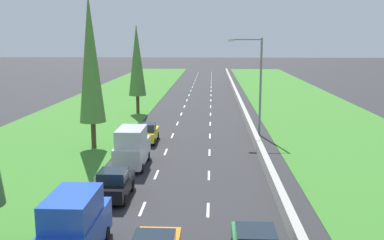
# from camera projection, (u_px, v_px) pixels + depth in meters

# --- Properties ---
(ground_plane) EXTENTS (300.00, 300.00, 0.00)m
(ground_plane) POSITION_uv_depth(u_px,v_px,m) (198.00, 103.00, 61.80)
(ground_plane) COLOR #28282B
(ground_plane) RESTS_ON ground
(grass_verge_left) EXTENTS (14.00, 140.00, 0.04)m
(grass_verge_left) POSITION_uv_depth(u_px,v_px,m) (109.00, 103.00, 62.36)
(grass_verge_left) COLOR #387528
(grass_verge_left) RESTS_ON ground
(grass_verge_right) EXTENTS (14.00, 140.00, 0.04)m
(grass_verge_right) POSITION_uv_depth(u_px,v_px,m) (302.00, 104.00, 61.16)
(grass_verge_right) COLOR #387528
(grass_verge_right) RESTS_ON ground
(median_barrier) EXTENTS (0.44, 120.00, 0.85)m
(median_barrier) POSITION_uv_depth(u_px,v_px,m) (239.00, 101.00, 61.47)
(median_barrier) COLOR #9E9B93
(median_barrier) RESTS_ON ground
(lane_markings) EXTENTS (3.64, 116.00, 0.01)m
(lane_markings) POSITION_uv_depth(u_px,v_px,m) (198.00, 103.00, 61.80)
(lane_markings) COLOR white
(lane_markings) RESTS_ON ground
(blue_van_left_lane) EXTENTS (1.96, 4.90, 2.82)m
(blue_van_left_lane) POSITION_uv_depth(u_px,v_px,m) (75.00, 226.00, 18.10)
(blue_van_left_lane) COLOR #1E47B7
(blue_van_left_lane) RESTS_ON ground
(black_hatchback_left_lane) EXTENTS (1.74, 3.90, 1.72)m
(black_hatchback_left_lane) POSITION_uv_depth(u_px,v_px,m) (114.00, 184.00, 24.99)
(black_hatchback_left_lane) COLOR black
(black_hatchback_left_lane) RESTS_ON ground
(silver_van_left_lane) EXTENTS (1.96, 4.90, 2.82)m
(silver_van_left_lane) POSITION_uv_depth(u_px,v_px,m) (132.00, 147.00, 31.13)
(silver_van_left_lane) COLOR silver
(silver_van_left_lane) RESTS_ON ground
(yellow_hatchback_left_lane_fifth) EXTENTS (1.74, 3.90, 1.72)m
(yellow_hatchback_left_lane_fifth) POSITION_uv_depth(u_px,v_px,m) (147.00, 133.00, 38.55)
(yellow_hatchback_left_lane_fifth) COLOR yellow
(yellow_hatchback_left_lane_fifth) RESTS_ON ground
(poplar_tree_second) EXTENTS (2.11, 2.11, 12.49)m
(poplar_tree_second) POSITION_uv_depth(u_px,v_px,m) (90.00, 59.00, 35.38)
(poplar_tree_second) COLOR #4C3823
(poplar_tree_second) RESTS_ON ground
(poplar_tree_third) EXTENTS (2.07, 2.07, 10.66)m
(poplar_tree_third) POSITION_uv_depth(u_px,v_px,m) (137.00, 60.00, 52.35)
(poplar_tree_third) COLOR #4C3823
(poplar_tree_third) RESTS_ON ground
(street_light_mast) EXTENTS (3.20, 0.28, 9.00)m
(street_light_mast) POSITION_uv_depth(u_px,v_px,m) (257.00, 79.00, 40.66)
(street_light_mast) COLOR gray
(street_light_mast) RESTS_ON ground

